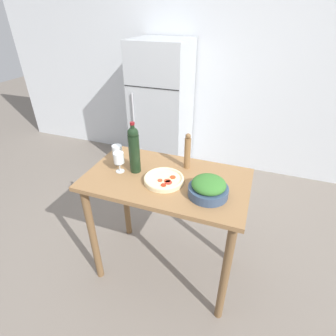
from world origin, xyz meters
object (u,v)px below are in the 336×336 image
Objects in this scene: wine_glass_near at (119,159)px; homemade_pizza at (165,179)px; wine_bottle at (134,149)px; refrigerator at (162,110)px; wine_glass_far at (117,151)px; pepper_mill at (187,152)px; salad_bowl at (208,188)px.

wine_glass_near is 0.36m from homemade_pizza.
wine_bottle is at bearing 166.32° from homemade_pizza.
refrigerator is 1.58m from wine_glass_far.
wine_glass_far is at bearing -166.43° from pepper_mill.
wine_bottle is 0.57m from salad_bowl.
salad_bowl is at bearing -8.54° from homemade_pizza.
refrigerator is 1.67m from wine_bottle.
wine_glass_far is at bearing 163.93° from wine_bottle.
wine_glass_near reaches higher than salad_bowl.
salad_bowl is at bearing -60.43° from refrigerator.
salad_bowl is at bearing -5.29° from wine_glass_near.
refrigerator reaches higher than homemade_pizza.
salad_bowl is 0.31m from homemade_pizza.
homemade_pizza is at bearing -68.35° from refrigerator.
wine_glass_near is 0.49m from pepper_mill.
wine_glass_far is (0.24, -1.54, 0.22)m from refrigerator.
wine_glass_far is at bearing 167.93° from salad_bowl.
salad_bowl reaches higher than homemade_pizza.
wine_glass_near is (-0.10, -0.05, -0.07)m from wine_bottle.
homemade_pizza is at bearing 171.46° from salad_bowl.
salad_bowl is at bearing -12.07° from wine_glass_far.
salad_bowl is 0.93× the size of homemade_pizza.
wine_bottle is at bearing 23.97° from wine_glass_near.
homemade_pizza is (0.35, -0.01, -0.09)m from wine_glass_near.
wine_glass_far is at bearing 165.35° from homemade_pizza.
wine_bottle is at bearing -16.07° from wine_glass_far.
refrigerator is 4.46× the size of wine_bottle.
wine_glass_near reaches higher than homemade_pizza.
refrigerator is 1.96m from salad_bowl.
homemade_pizza is at bearing -111.41° from pepper_mill.
homemade_pizza is (0.41, -0.11, -0.09)m from wine_glass_far.
wine_bottle is 0.13m from wine_glass_near.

